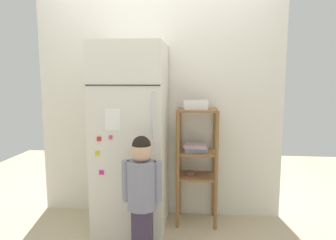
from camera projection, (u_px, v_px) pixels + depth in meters
name	position (u px, v px, depth m)	size (l,w,h in m)	color
ground_plane	(155.00, 227.00, 2.94)	(6.00, 6.00, 0.00)	tan
kitchen_wall_back	(159.00, 109.00, 3.15)	(2.53, 0.03, 2.26)	silver
refrigerator	(131.00, 138.00, 2.86)	(0.65, 0.66, 1.76)	silver
child_standing	(142.00, 184.00, 2.39)	(0.32, 0.24, 0.99)	#43364F
pantry_shelf_unit	(197.00, 155.00, 2.98)	(0.40, 0.33, 1.15)	olive
fruit_bin	(195.00, 105.00, 2.92)	(0.23, 0.17, 0.09)	white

